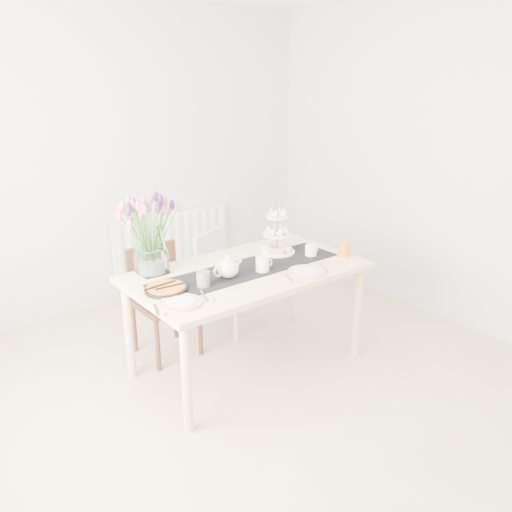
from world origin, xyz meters
TOP-DOWN VIEW (x-y plane):
  - room_shell at (0.00, 0.00)m, footprint 4.50×4.50m
  - radiator at (0.50, 2.19)m, footprint 1.20×0.08m
  - dining_table at (0.18, 0.58)m, footprint 1.60×0.90m
  - chair_brown at (-0.19, 1.17)m, footprint 0.41×0.41m
  - chair_white at (0.41, 1.25)m, footprint 0.51×0.51m
  - table_runner at (0.18, 0.58)m, footprint 1.40×0.35m
  - tulip_vase at (-0.37, 0.92)m, footprint 0.64×0.64m
  - cake_stand at (0.56, 0.71)m, footprint 0.27×0.27m
  - teapot at (-0.02, 0.52)m, footprint 0.24×0.20m
  - cream_jug at (0.71, 0.50)m, footprint 0.09×0.09m
  - tart_tin at (-0.44, 0.59)m, footprint 0.27×0.27m
  - mug_grey at (-0.22, 0.50)m, footprint 0.12×0.12m
  - mug_white at (0.23, 0.48)m, footprint 0.10×0.10m
  - mug_orange at (0.92, 0.37)m, footprint 0.11×0.11m
  - plate_left at (-0.47, 0.37)m, footprint 0.32×0.32m
  - plate_right at (0.46, 0.28)m, footprint 0.33×0.33m

SIDE VIEW (x-z plane):
  - radiator at x=0.50m, z-range 0.15..0.75m
  - chair_white at x=0.41m, z-range 0.06..0.86m
  - chair_brown at x=-0.19m, z-range 0.06..0.88m
  - dining_table at x=0.18m, z-range 0.30..1.05m
  - table_runner at x=0.18m, z-range 0.75..0.76m
  - plate_right at x=0.46m, z-range 0.75..0.76m
  - plate_left at x=-0.47m, z-range 0.75..0.76m
  - tart_tin at x=-0.44m, z-range 0.75..0.78m
  - cream_jug at x=0.71m, z-range 0.75..0.84m
  - mug_orange at x=0.92m, z-range 0.75..0.85m
  - mug_grey at x=-0.22m, z-range 0.75..0.85m
  - mug_white at x=0.23m, z-range 0.75..0.86m
  - teapot at x=-0.02m, z-range 0.75..0.90m
  - cake_stand at x=0.56m, z-range 0.67..1.06m
  - tulip_vase at x=-0.37m, z-range 0.83..1.37m
  - room_shell at x=0.00m, z-range -0.95..3.55m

